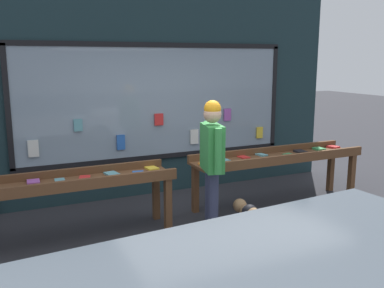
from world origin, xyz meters
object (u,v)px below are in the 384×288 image
(small_dog, at_px, (248,212))
(display_table_right, at_px, (278,161))
(person_browsing, at_px, (212,155))
(display_table_left, at_px, (63,188))

(small_dog, bearing_deg, display_table_right, -60.82)
(person_browsing, bearing_deg, small_dog, -93.93)
(display_table_left, bearing_deg, small_dog, -16.35)
(display_table_right, height_order, small_dog, display_table_right)
(display_table_right, relative_size, small_dog, 4.95)
(display_table_left, distance_m, display_table_right, 3.30)
(person_browsing, xyz_separation_m, small_dog, (0.48, -0.15, -0.81))
(display_table_left, bearing_deg, display_table_right, 0.03)
(display_table_left, height_order, small_dog, display_table_left)
(display_table_left, relative_size, display_table_right, 1.00)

